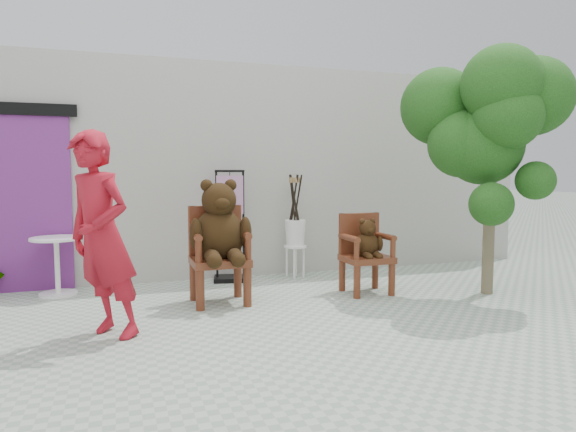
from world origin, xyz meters
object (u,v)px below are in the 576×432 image
object	(u,v)px
person	(103,237)
chair_small	(365,247)
cafe_table	(57,259)
display_stand	(230,239)
stool_bucket	(295,232)
chair_big	(219,234)
tree	(482,119)

from	to	relation	value
person	chair_small	bearing A→B (deg)	63.78
cafe_table	chair_small	bearing A→B (deg)	-16.55
person	display_stand	world-z (taller)	person
chair_small	display_stand	world-z (taller)	display_stand
stool_bucket	person	bearing A→B (deg)	-141.11
chair_big	display_stand	distance (m)	1.21
person	cafe_table	world-z (taller)	person
chair_small	person	xyz separation A→B (m)	(-3.01, -0.87, 0.35)
display_stand	stool_bucket	world-z (taller)	display_stand
chair_big	stool_bucket	size ratio (longest dim) A/B	0.97
cafe_table	stool_bucket	xyz separation A→B (m)	(3.08, 0.08, 0.20)
display_stand	tree	bearing A→B (deg)	-21.75
chair_big	display_stand	bearing A→B (deg)	71.83
chair_big	chair_small	distance (m)	1.82
chair_small	stool_bucket	world-z (taller)	stool_bucket
chair_big	display_stand	world-z (taller)	display_stand
chair_big	person	bearing A→B (deg)	-142.42
cafe_table	tree	size ratio (longest dim) A/B	0.24
chair_big	cafe_table	bearing A→B (deg)	150.56
chair_small	person	distance (m)	3.16
chair_small	display_stand	distance (m)	1.86
cafe_table	display_stand	bearing A→B (deg)	3.33
display_stand	stool_bucket	bearing A→B (deg)	9.58
cafe_table	tree	bearing A→B (deg)	-19.13
cafe_table	tree	xyz separation A→B (m)	(4.78, -1.66, 1.67)
chair_small	stool_bucket	distance (m)	1.26
chair_small	stool_bucket	bearing A→B (deg)	114.04
tree	display_stand	bearing A→B (deg)	145.81
display_stand	tree	xyz separation A→B (m)	(2.63, -1.79, 1.53)
person	tree	bearing A→B (deg)	51.43
person	stool_bucket	xyz separation A→B (m)	(2.50, 2.02, -0.28)
chair_small	display_stand	size ratio (longest dim) A/B	0.64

